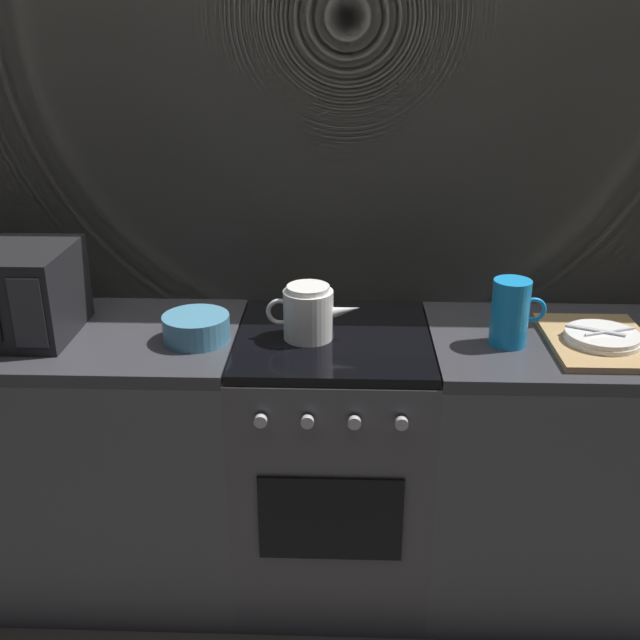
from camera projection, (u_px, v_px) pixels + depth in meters
name	position (u px, v px, depth m)	size (l,w,h in m)	color
ground_plane	(332.00, 571.00, 2.61)	(8.00, 8.00, 0.00)	#47423D
back_wall	(336.00, 213.00, 2.46)	(3.60, 0.05, 2.40)	#B2AD9E
counter_left	(61.00, 456.00, 2.47)	(1.20, 0.60, 0.90)	#515459
stove_unit	(332.00, 462.00, 2.44)	(0.60, 0.63, 0.90)	#4C4C51
counter_right	(610.00, 467.00, 2.41)	(1.20, 0.60, 0.90)	#515459
kettle	(309.00, 313.00, 2.23)	(0.28, 0.15, 0.17)	white
mixing_bowl	(196.00, 328.00, 2.22)	(0.20, 0.20, 0.08)	teal
pitcher	(511.00, 313.00, 2.18)	(0.16, 0.11, 0.20)	#198CD8
dish_pile	(600.00, 340.00, 2.19)	(0.30, 0.40, 0.06)	tan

